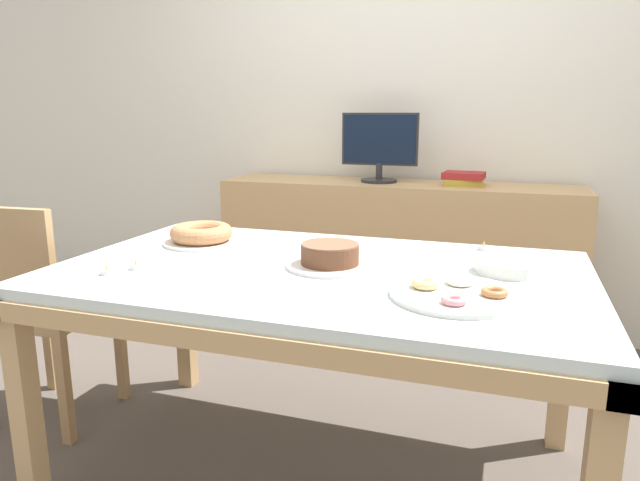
# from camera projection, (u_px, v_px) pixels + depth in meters

# --- Properties ---
(ground_plane) EXTENTS (12.00, 12.00, 0.00)m
(ground_plane) POSITION_uv_depth(u_px,v_px,m) (319.00, 474.00, 2.07)
(ground_plane) COLOR #564C44
(wall_back) EXTENTS (8.00, 0.10, 2.60)m
(wall_back) POSITION_uv_depth(u_px,v_px,m) (410.00, 109.00, 3.33)
(wall_back) COLOR silver
(wall_back) RESTS_ON ground
(dining_table) EXTENTS (1.77, 1.07, 0.78)m
(dining_table) POSITION_uv_depth(u_px,v_px,m) (318.00, 291.00, 1.92)
(dining_table) COLOR silver
(dining_table) RESTS_ON ground
(chair) EXTENTS (0.45, 0.45, 0.94)m
(chair) POSITION_uv_depth(u_px,v_px,m) (36.00, 304.00, 2.31)
(chair) COLOR tan
(chair) RESTS_ON ground
(sideboard) EXTENTS (1.97, 0.44, 0.90)m
(sideboard) POSITION_uv_depth(u_px,v_px,m) (396.00, 262.00, 3.24)
(sideboard) COLOR tan
(sideboard) RESTS_ON ground
(computer_monitor) EXTENTS (0.42, 0.20, 0.38)m
(computer_monitor) POSITION_uv_depth(u_px,v_px,m) (379.00, 148.00, 3.13)
(computer_monitor) COLOR #262628
(computer_monitor) RESTS_ON sideboard
(book_stack) EXTENTS (0.22, 0.19, 0.07)m
(book_stack) POSITION_uv_depth(u_px,v_px,m) (464.00, 179.00, 3.02)
(book_stack) COLOR #B29933
(book_stack) RESTS_ON sideboard
(cake_chocolate_round) EXTENTS (0.29, 0.29, 0.08)m
(cake_chocolate_round) POSITION_uv_depth(u_px,v_px,m) (330.00, 257.00, 1.90)
(cake_chocolate_round) COLOR silver
(cake_chocolate_round) RESTS_ON dining_table
(cake_golden_bundt) EXTENTS (0.29, 0.29, 0.08)m
(cake_golden_bundt) POSITION_uv_depth(u_px,v_px,m) (201.00, 235.00, 2.24)
(cake_golden_bundt) COLOR silver
(cake_golden_bundt) RESTS_ON dining_table
(pastry_platter) EXTENTS (0.37, 0.37, 0.04)m
(pastry_platter) POSITION_uv_depth(u_px,v_px,m) (456.00, 293.00, 1.59)
(pastry_platter) COLOR silver
(pastry_platter) RESTS_ON dining_table
(plate_stack) EXTENTS (0.21, 0.21, 0.04)m
(plate_stack) POSITION_uv_depth(u_px,v_px,m) (508.00, 266.00, 1.84)
(plate_stack) COLOR silver
(plate_stack) RESTS_ON dining_table
(tealight_left_edge) EXTENTS (0.04, 0.04, 0.04)m
(tealight_left_edge) POSITION_uv_depth(u_px,v_px,m) (107.00, 271.00, 1.82)
(tealight_left_edge) COLOR silver
(tealight_left_edge) RESTS_ON dining_table
(tealight_near_cakes) EXTENTS (0.04, 0.04, 0.04)m
(tealight_near_cakes) POSITION_uv_depth(u_px,v_px,m) (136.00, 266.00, 1.88)
(tealight_near_cakes) COLOR silver
(tealight_near_cakes) RESTS_ON dining_table
(tealight_right_edge) EXTENTS (0.04, 0.04, 0.04)m
(tealight_right_edge) POSITION_uv_depth(u_px,v_px,m) (484.00, 247.00, 2.14)
(tealight_right_edge) COLOR silver
(tealight_right_edge) RESTS_ON dining_table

